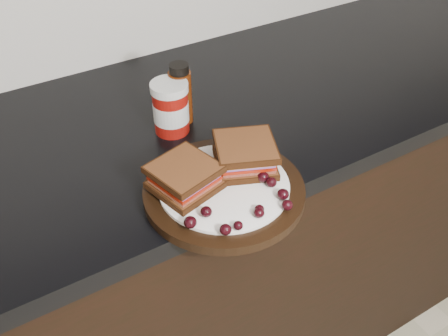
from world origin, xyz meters
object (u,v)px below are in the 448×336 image
Objects in this scene: plate at (224,191)px; oil_bottle at (181,93)px; condiment_jar at (171,108)px; sandwich_left at (185,177)px.

oil_bottle reaches higher than plate.
condiment_jar is at bearing -146.36° from oil_bottle.
condiment_jar reaches higher than plate.
sandwich_left is 0.78× the size of oil_bottle.
sandwich_left is at bearing -115.70° from oil_bottle.
plate is 0.25m from oil_bottle.
oil_bottle is at bearing 33.64° from condiment_jar.
condiment_jar is (0.07, 0.19, 0.01)m from sandwich_left.
sandwich_left is 0.20m from condiment_jar.
plate is 2.78× the size of sandwich_left.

